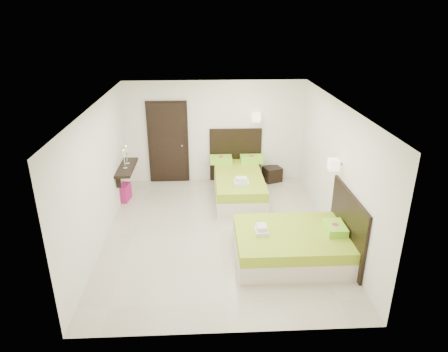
{
  "coord_description": "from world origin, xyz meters",
  "views": [
    {
      "loc": [
        -0.27,
        -7.03,
        4.13
      ],
      "look_at": [
        0.1,
        0.3,
        1.1
      ],
      "focal_mm": 32.0,
      "sensor_mm": 36.0,
      "label": 1
    }
  ],
  "objects_px": {
    "nightstand": "(272,174)",
    "ottoman": "(121,192)",
    "bed_double": "(296,243)",
    "bed_single": "(239,182)"
  },
  "relations": [
    {
      "from": "nightstand",
      "to": "ottoman",
      "type": "bearing_deg",
      "value": 174.17
    },
    {
      "from": "nightstand",
      "to": "bed_single",
      "type": "bearing_deg",
      "value": -159.1
    },
    {
      "from": "bed_double",
      "to": "ottoman",
      "type": "distance_m",
      "value": 4.42
    },
    {
      "from": "bed_single",
      "to": "nightstand",
      "type": "xyz_separation_m",
      "value": [
        0.96,
        0.84,
        -0.15
      ]
    },
    {
      "from": "ottoman",
      "to": "bed_single",
      "type": "bearing_deg",
      "value": 2.7
    },
    {
      "from": "bed_double",
      "to": "ottoman",
      "type": "relative_size",
      "value": 5.04
    },
    {
      "from": "ottoman",
      "to": "bed_double",
      "type": "bearing_deg",
      "value": -35.65
    },
    {
      "from": "nightstand",
      "to": "ottoman",
      "type": "xyz_separation_m",
      "value": [
        -3.75,
        -0.97,
        0.01
      ]
    },
    {
      "from": "bed_single",
      "to": "nightstand",
      "type": "distance_m",
      "value": 1.28
    },
    {
      "from": "bed_single",
      "to": "ottoman",
      "type": "bearing_deg",
      "value": -177.3
    }
  ]
}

